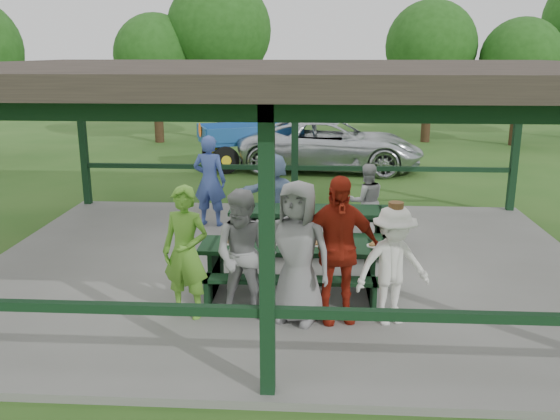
# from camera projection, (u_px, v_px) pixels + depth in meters

# --- Properties ---
(ground) EXTENTS (90.00, 90.00, 0.00)m
(ground) POSITION_uv_depth(u_px,v_px,m) (286.00, 270.00, 9.85)
(ground) COLOR #2A561B
(ground) RESTS_ON ground
(concrete_slab) EXTENTS (10.00, 8.00, 0.10)m
(concrete_slab) POSITION_uv_depth(u_px,v_px,m) (286.00, 267.00, 9.84)
(concrete_slab) COLOR slate
(concrete_slab) RESTS_ON ground
(pavilion_structure) EXTENTS (10.60, 8.60, 3.24)m
(pavilion_structure) POSITION_uv_depth(u_px,v_px,m) (287.00, 75.00, 9.03)
(pavilion_structure) COLOR black
(pavilion_structure) RESTS_ON concrete_slab
(picnic_table_near) EXTENTS (2.63, 1.39, 0.75)m
(picnic_table_near) POSITION_uv_depth(u_px,v_px,m) (292.00, 263.00, 8.54)
(picnic_table_near) COLOR black
(picnic_table_near) RESTS_ON concrete_slab
(picnic_table_far) EXTENTS (2.83, 1.39, 0.75)m
(picnic_table_far) POSITION_uv_depth(u_px,v_px,m) (310.00, 223.00, 10.45)
(picnic_table_far) COLOR black
(picnic_table_far) RESTS_ON concrete_slab
(table_setting) EXTENTS (2.32, 0.45, 0.10)m
(table_setting) POSITION_uv_depth(u_px,v_px,m) (288.00, 242.00, 8.47)
(table_setting) COLOR white
(table_setting) RESTS_ON picnic_table_near
(contestant_green) EXTENTS (0.73, 0.57, 1.77)m
(contestant_green) POSITION_uv_depth(u_px,v_px,m) (186.00, 252.00, 7.72)
(contestant_green) COLOR #5EA12E
(contestant_green) RESTS_ON concrete_slab
(contestant_grey_left) EXTENTS (0.91, 0.75, 1.74)m
(contestant_grey_left) POSITION_uv_depth(u_px,v_px,m) (245.00, 256.00, 7.65)
(contestant_grey_left) COLOR gray
(contestant_grey_left) RESTS_ON concrete_slab
(contestant_grey_mid) EXTENTS (1.06, 0.86, 1.87)m
(contestant_grey_mid) POSITION_uv_depth(u_px,v_px,m) (297.00, 252.00, 7.57)
(contestant_grey_mid) COLOR gray
(contestant_grey_mid) RESTS_ON concrete_slab
(contestant_red) EXTENTS (1.21, 0.71, 1.94)m
(contestant_red) POSITION_uv_depth(u_px,v_px,m) (337.00, 249.00, 7.58)
(contestant_red) COLOR #9F2212
(contestant_red) RESTS_ON concrete_slab
(contestant_white_fedora) EXTENTS (1.15, 0.88, 1.62)m
(contestant_white_fedora) POSITION_uv_depth(u_px,v_px,m) (393.00, 266.00, 7.53)
(contestant_white_fedora) COLOR white
(contestant_white_fedora) RESTS_ON concrete_slab
(spectator_lblue) EXTENTS (1.57, 0.85, 1.61)m
(spectator_lblue) POSITION_uv_depth(u_px,v_px,m) (274.00, 195.00, 11.11)
(spectator_lblue) COLOR #839FCB
(spectator_lblue) RESTS_ON concrete_slab
(spectator_blue) EXTENTS (0.72, 0.53, 1.83)m
(spectator_blue) POSITION_uv_depth(u_px,v_px,m) (210.00, 181.00, 11.84)
(spectator_blue) COLOR #3F55A3
(spectator_blue) RESTS_ON concrete_slab
(spectator_grey) EXTENTS (0.78, 0.66, 1.43)m
(spectator_grey) POSITION_uv_depth(u_px,v_px,m) (366.00, 201.00, 11.05)
(spectator_grey) COLOR #9C9D9F
(spectator_grey) RESTS_ON concrete_slab
(pickup_truck) EXTENTS (5.73, 3.00, 1.54)m
(pickup_truck) POSITION_uv_depth(u_px,v_px,m) (331.00, 145.00, 18.01)
(pickup_truck) COLOR silver
(pickup_truck) RESTS_ON ground
(farm_trailer) EXTENTS (4.10, 2.65, 1.44)m
(farm_trailer) POSITION_uv_depth(u_px,v_px,m) (250.00, 144.00, 18.43)
(farm_trailer) COLOR #1A4D92
(farm_trailer) RESTS_ON ground
(tree_far_left) EXTENTS (3.17, 3.17, 4.96)m
(tree_far_left) POSITION_uv_depth(u_px,v_px,m) (155.00, 56.00, 22.83)
(tree_far_left) COLOR #321D14
(tree_far_left) RESTS_ON ground
(tree_left) EXTENTS (4.05, 4.05, 6.33)m
(tree_left) POSITION_uv_depth(u_px,v_px,m) (219.00, 31.00, 23.00)
(tree_left) COLOR #321D14
(tree_left) RESTS_ON ground
(tree_mid) EXTENTS (3.49, 3.49, 5.45)m
(tree_mid) POSITION_uv_depth(u_px,v_px,m) (431.00, 47.00, 22.80)
(tree_mid) COLOR #321D14
(tree_mid) RESTS_ON ground
(tree_right) EXTENTS (3.05, 3.05, 4.76)m
(tree_right) POSITION_uv_depth(u_px,v_px,m) (522.00, 60.00, 22.09)
(tree_right) COLOR #321D14
(tree_right) RESTS_ON ground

